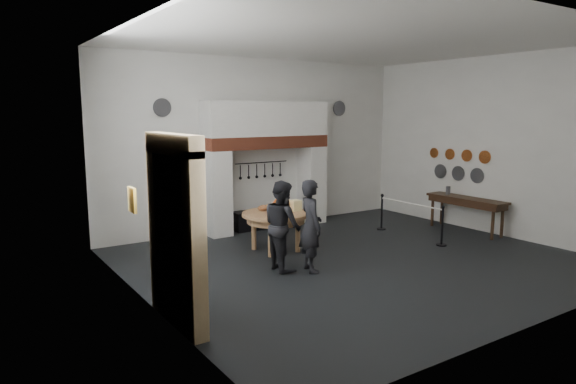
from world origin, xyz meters
TOP-DOWN VIEW (x-y plane):
  - floor at (0.00, 0.00)m, footprint 9.00×8.00m
  - ceiling at (0.00, 0.00)m, footprint 9.00×8.00m
  - wall_back at (0.00, 4.00)m, footprint 9.00×0.02m
  - wall_front at (0.00, -4.00)m, footprint 9.00×0.02m
  - wall_left at (-4.50, 0.00)m, footprint 0.02×8.00m
  - wall_right at (4.50, 0.00)m, footprint 0.02×8.00m
  - chimney_pier_left at (-1.48, 3.65)m, footprint 0.55×0.70m
  - chimney_pier_right at (1.48, 3.65)m, footprint 0.55×0.70m
  - hearth_brick_band at (0.00, 3.65)m, footprint 3.50×0.72m
  - chimney_hood at (0.00, 3.65)m, footprint 3.50×0.70m
  - iron_range at (0.00, 3.72)m, footprint 1.90×0.45m
  - utensil_rail at (0.00, 3.92)m, footprint 1.60×0.02m
  - door_recess at (-4.47, -1.00)m, footprint 0.04×1.10m
  - door_jamb_near at (-4.38, -1.70)m, footprint 0.22×0.30m
  - door_jamb_far at (-4.38, -0.30)m, footprint 0.22×0.30m
  - door_lintel at (-4.38, -1.00)m, footprint 0.22×1.70m
  - wall_plaque at (-4.45, 0.80)m, footprint 0.05×0.34m
  - work_table at (-1.04, 1.57)m, footprint 1.81×1.81m
  - pumpkin at (-0.84, 1.67)m, footprint 0.36×0.36m
  - cheese_block_big at (-0.54, 1.52)m, footprint 0.22×0.22m
  - cheese_block_small at (-0.56, 1.82)m, footprint 0.18×0.18m
  - wicker_basket at (-1.19, 1.42)m, footprint 0.38×0.38m
  - bread_loaf at (-1.14, 1.92)m, footprint 0.31×0.18m
  - visitor_near at (-1.26, -0.06)m, footprint 0.59×0.75m
  - visitor_far at (-1.66, 0.34)m, footprint 0.76×0.93m
  - side_table at (4.10, 0.41)m, footprint 0.55×2.20m
  - pewter_jug at (4.10, 1.01)m, footprint 0.12×0.12m
  - copper_pan_a at (4.46, 0.20)m, footprint 0.03×0.34m
  - copper_pan_b at (4.46, 0.75)m, footprint 0.03×0.32m
  - copper_pan_c at (4.46, 1.30)m, footprint 0.03×0.30m
  - copper_pan_d at (4.46, 1.85)m, footprint 0.03×0.28m
  - pewter_plate_left at (4.46, 0.40)m, footprint 0.03×0.40m
  - pewter_plate_mid at (4.46, 1.00)m, footprint 0.03×0.40m
  - pewter_plate_right at (4.46, 1.60)m, footprint 0.03×0.40m
  - pewter_plate_back_left at (-2.70, 3.96)m, footprint 0.44×0.03m
  - pewter_plate_back_right at (2.70, 3.96)m, footprint 0.44×0.03m
  - barrier_post_near at (2.43, -0.21)m, footprint 0.05×0.05m
  - barrier_post_far at (2.43, 1.79)m, footprint 0.05×0.05m
  - barrier_rope at (2.43, 0.79)m, footprint 0.04×2.00m

SIDE VIEW (x-z plane):
  - floor at x=0.00m, z-range -0.01..0.01m
  - iron_range at x=0.00m, z-range 0.00..0.50m
  - barrier_post_near at x=2.43m, z-range 0.00..0.90m
  - barrier_post_far at x=2.43m, z-range 0.00..0.90m
  - work_table at x=-1.04m, z-range 0.80..0.88m
  - barrier_rope at x=2.43m, z-range 0.83..0.87m
  - side_table at x=4.10m, z-range 0.84..0.90m
  - visitor_far at x=-1.66m, z-range 0.00..1.78m
  - visitor_near at x=-1.26m, z-range 0.00..1.81m
  - bread_loaf at x=-1.14m, z-range 0.87..1.01m
  - cheese_block_small at x=-0.56m, z-range 0.88..1.07m
  - wicker_basket at x=-1.19m, z-range 0.88..1.09m
  - cheese_block_big at x=-0.54m, z-range 0.88..1.11m
  - pewter_jug at x=4.10m, z-range 0.90..1.12m
  - pumpkin at x=-0.84m, z-range 0.88..1.18m
  - chimney_pier_left at x=-1.48m, z-range 0.00..2.15m
  - chimney_pier_right at x=1.48m, z-range 0.00..2.15m
  - door_recess at x=-4.47m, z-range 0.00..2.50m
  - door_jamb_near at x=-4.38m, z-range 0.00..2.60m
  - door_jamb_far at x=-4.38m, z-range 0.00..2.60m
  - pewter_plate_left at x=4.46m, z-range 1.25..1.65m
  - pewter_plate_mid at x=4.46m, z-range 1.25..1.65m
  - pewter_plate_right at x=4.46m, z-range 1.25..1.65m
  - wall_plaque at x=-4.45m, z-range 1.38..1.82m
  - utensil_rail at x=0.00m, z-range 1.74..1.76m
  - copper_pan_b at x=4.46m, z-range 1.79..2.11m
  - copper_pan_d at x=4.46m, z-range 1.81..2.09m
  - copper_pan_a at x=4.46m, z-range 1.78..2.12m
  - copper_pan_c at x=4.46m, z-range 1.80..2.10m
  - wall_back at x=0.00m, z-range 0.00..4.50m
  - wall_front at x=0.00m, z-range 0.00..4.50m
  - wall_left at x=-4.50m, z-range 0.00..4.50m
  - wall_right at x=4.50m, z-range 0.00..4.50m
  - hearth_brick_band at x=0.00m, z-range 2.15..2.47m
  - door_lintel at x=-4.38m, z-range 2.50..2.80m
  - chimney_hood at x=0.00m, z-range 2.47..3.37m
  - pewter_plate_back_left at x=-2.70m, z-range 2.98..3.42m
  - pewter_plate_back_right at x=2.70m, z-range 2.98..3.42m
  - ceiling at x=0.00m, z-range 4.49..4.51m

